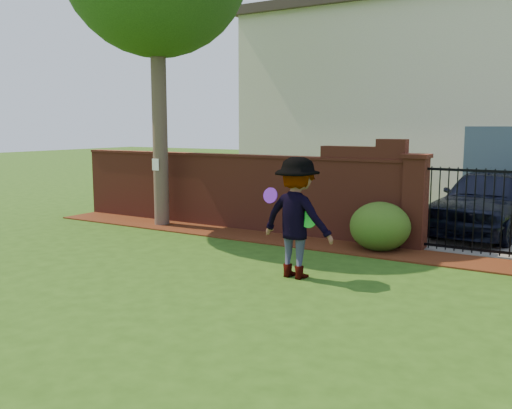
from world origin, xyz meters
The scene contains 13 objects.
ground centered at (0.00, 0.00, -0.01)m, with size 80.00×80.00×0.01m, color #244711.
mulch_bed centered at (-0.95, 3.34, 0.01)m, with size 11.10×1.08×0.03m, color #3D190B.
brick_wall centered at (-2.01, 4.00, 0.93)m, with size 8.70×0.31×2.16m.
pillar_left centered at (2.40, 4.00, 0.96)m, with size 0.50×0.50×1.88m.
iron_gate centered at (3.50, 4.00, 0.85)m, with size 1.78×0.03×1.60m.
driveway centered at (3.50, 8.00, 0.01)m, with size 3.20×8.00×0.01m, color slate.
house centered at (1.00, 12.00, 3.16)m, with size 12.40×6.40×6.30m.
car centered at (3.35, 6.28, 0.75)m, with size 1.76×4.38×1.49m, color black.
paper_notice centered at (-3.60, 3.21, 1.50)m, with size 0.20×0.01×0.28m, color white.
shrub_left centered at (1.88, 3.48, 0.48)m, with size 1.17×1.17×0.96m, color #245018.
man centered at (1.35, 0.91, 0.97)m, with size 1.25×0.72×1.94m, color gray.
frisbee_purple centered at (0.96, 0.79, 1.32)m, with size 0.25×0.25×0.02m, color #7221D0.
frisbee_green centered at (1.60, 0.88, 0.98)m, with size 0.28×0.28×0.03m, color #1BD027.
Camera 1 is at (5.34, -6.83, 2.43)m, focal length 38.90 mm.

